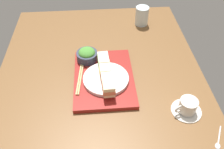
{
  "coord_description": "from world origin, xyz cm",
  "views": [
    {
      "loc": [
        75.22,
        -0.84,
        81.22
      ],
      "look_at": [
        -1.75,
        5.19,
        5.0
      ],
      "focal_mm": 38.05,
      "sensor_mm": 36.0,
      "label": 1
    }
  ],
  "objects_px": {
    "sandwich_nearmost": "(103,61)",
    "sandwich_plate": "(106,79)",
    "salad_bowl": "(87,55)",
    "coffee_cup": "(187,107)",
    "sandwich_inner_near": "(105,69)",
    "sandwich_inner_far": "(107,78)",
    "chopsticks_pair": "(80,78)",
    "teaspoon": "(218,142)",
    "sandwich_farmost": "(108,87)",
    "drinking_glass": "(142,16)"
  },
  "relations": [
    {
      "from": "coffee_cup",
      "to": "drinking_glass",
      "type": "bearing_deg",
      "value": -173.4
    },
    {
      "from": "salad_bowl",
      "to": "teaspoon",
      "type": "bearing_deg",
      "value": 44.77
    },
    {
      "from": "sandwich_farmost",
      "to": "teaspoon",
      "type": "xyz_separation_m",
      "value": [
        0.26,
        0.4,
        -0.06
      ]
    },
    {
      "from": "sandwich_inner_far",
      "to": "chopsticks_pair",
      "type": "relative_size",
      "value": 0.4
    },
    {
      "from": "sandwich_plate",
      "to": "sandwich_inner_near",
      "type": "height_order",
      "value": "sandwich_inner_near"
    },
    {
      "from": "sandwich_inner_far",
      "to": "teaspoon",
      "type": "relative_size",
      "value": 0.83
    },
    {
      "from": "coffee_cup",
      "to": "drinking_glass",
      "type": "height_order",
      "value": "drinking_glass"
    },
    {
      "from": "drinking_glass",
      "to": "salad_bowl",
      "type": "bearing_deg",
      "value": -44.72
    },
    {
      "from": "sandwich_farmost",
      "to": "teaspoon",
      "type": "height_order",
      "value": "sandwich_farmost"
    },
    {
      "from": "sandwich_plate",
      "to": "chopsticks_pair",
      "type": "xyz_separation_m",
      "value": [
        -0.02,
        -0.12,
        -0.0
      ]
    },
    {
      "from": "sandwich_inner_far",
      "to": "drinking_glass",
      "type": "xyz_separation_m",
      "value": [
        -0.52,
        0.25,
        -0.01
      ]
    },
    {
      "from": "sandwich_inner_near",
      "to": "sandwich_inner_far",
      "type": "xyz_separation_m",
      "value": [
        0.06,
        0.0,
        -0.0
      ]
    },
    {
      "from": "sandwich_inner_far",
      "to": "chopsticks_pair",
      "type": "xyz_separation_m",
      "value": [
        -0.05,
        -0.12,
        -0.04
      ]
    },
    {
      "from": "drinking_glass",
      "to": "teaspoon",
      "type": "relative_size",
      "value": 1.11
    },
    {
      "from": "sandwich_plate",
      "to": "salad_bowl",
      "type": "height_order",
      "value": "salad_bowl"
    },
    {
      "from": "salad_bowl",
      "to": "coffee_cup",
      "type": "height_order",
      "value": "salad_bowl"
    },
    {
      "from": "sandwich_inner_far",
      "to": "chopsticks_pair",
      "type": "bearing_deg",
      "value": -111.38
    },
    {
      "from": "sandwich_farmost",
      "to": "salad_bowl",
      "type": "bearing_deg",
      "value": -158.83
    },
    {
      "from": "sandwich_nearmost",
      "to": "drinking_glass",
      "type": "xyz_separation_m",
      "value": [
        -0.41,
        0.25,
        -0.01
      ]
    },
    {
      "from": "sandwich_inner_near",
      "to": "sandwich_inner_far",
      "type": "relative_size",
      "value": 0.98
    },
    {
      "from": "salad_bowl",
      "to": "chopsticks_pair",
      "type": "distance_m",
      "value": 0.14
    },
    {
      "from": "sandwich_nearmost",
      "to": "chopsticks_pair",
      "type": "relative_size",
      "value": 0.42
    },
    {
      "from": "sandwich_farmost",
      "to": "drinking_glass",
      "type": "height_order",
      "value": "drinking_glass"
    },
    {
      "from": "sandwich_inner_far",
      "to": "salad_bowl",
      "type": "bearing_deg",
      "value": -154.22
    },
    {
      "from": "chopsticks_pair",
      "to": "teaspoon",
      "type": "height_order",
      "value": "chopsticks_pair"
    },
    {
      "from": "sandwich_inner_near",
      "to": "sandwich_inner_far",
      "type": "distance_m",
      "value": 0.06
    },
    {
      "from": "sandwich_plate",
      "to": "sandwich_inner_near",
      "type": "distance_m",
      "value": 0.04
    },
    {
      "from": "sandwich_nearmost",
      "to": "sandwich_plate",
      "type": "bearing_deg",
      "value": 4.33
    },
    {
      "from": "sandwich_inner_near",
      "to": "chopsticks_pair",
      "type": "bearing_deg",
      "value": -86.27
    },
    {
      "from": "salad_bowl",
      "to": "drinking_glass",
      "type": "xyz_separation_m",
      "value": [
        -0.34,
        0.33,
        0.0
      ]
    },
    {
      "from": "sandwich_inner_near",
      "to": "drinking_glass",
      "type": "xyz_separation_m",
      "value": [
        -0.46,
        0.25,
        -0.01
      ]
    },
    {
      "from": "sandwich_plate",
      "to": "chopsticks_pair",
      "type": "bearing_deg",
      "value": -99.49
    },
    {
      "from": "sandwich_plate",
      "to": "salad_bowl",
      "type": "relative_size",
      "value": 2.01
    },
    {
      "from": "sandwich_plate",
      "to": "sandwich_nearmost",
      "type": "relative_size",
      "value": 2.41
    },
    {
      "from": "coffee_cup",
      "to": "drinking_glass",
      "type": "xyz_separation_m",
      "value": [
        -0.68,
        -0.08,
        0.03
      ]
    },
    {
      "from": "chopsticks_pair",
      "to": "salad_bowl",
      "type": "bearing_deg",
      "value": 165.26
    },
    {
      "from": "sandwich_farmost",
      "to": "sandwich_inner_near",
      "type": "bearing_deg",
      "value": -175.67
    },
    {
      "from": "sandwich_nearmost",
      "to": "teaspoon",
      "type": "height_order",
      "value": "sandwich_nearmost"
    },
    {
      "from": "sandwich_nearmost",
      "to": "sandwich_inner_far",
      "type": "height_order",
      "value": "sandwich_nearmost"
    },
    {
      "from": "sandwich_inner_far",
      "to": "chopsticks_pair",
      "type": "distance_m",
      "value": 0.14
    },
    {
      "from": "sandwich_plate",
      "to": "sandwich_inner_near",
      "type": "relative_size",
      "value": 2.56
    },
    {
      "from": "sandwich_inner_far",
      "to": "salad_bowl",
      "type": "relative_size",
      "value": 0.8
    },
    {
      "from": "sandwich_farmost",
      "to": "drinking_glass",
      "type": "distance_m",
      "value": 0.62
    },
    {
      "from": "salad_bowl",
      "to": "teaspoon",
      "type": "height_order",
      "value": "salad_bowl"
    },
    {
      "from": "sandwich_inner_near",
      "to": "sandwich_farmost",
      "type": "height_order",
      "value": "sandwich_farmost"
    },
    {
      "from": "sandwich_inner_near",
      "to": "sandwich_nearmost",
      "type": "bearing_deg",
      "value": -175.67
    },
    {
      "from": "salad_bowl",
      "to": "chopsticks_pair",
      "type": "height_order",
      "value": "salad_bowl"
    },
    {
      "from": "chopsticks_pair",
      "to": "sandwich_nearmost",
      "type": "bearing_deg",
      "value": 119.06
    },
    {
      "from": "sandwich_plate",
      "to": "chopsticks_pair",
      "type": "distance_m",
      "value": 0.12
    },
    {
      "from": "sandwich_farmost",
      "to": "coffee_cup",
      "type": "relative_size",
      "value": 0.69
    }
  ]
}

